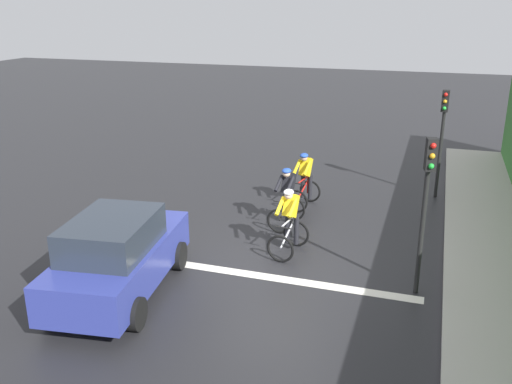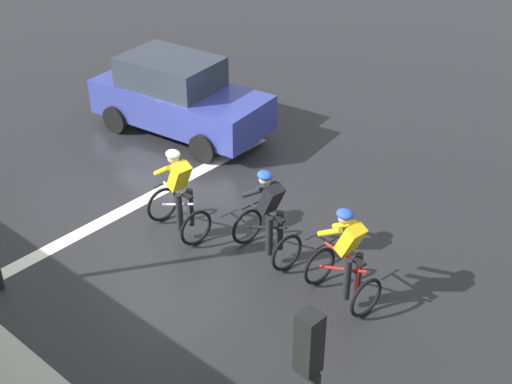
{
  "view_description": "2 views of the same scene",
  "coord_description": "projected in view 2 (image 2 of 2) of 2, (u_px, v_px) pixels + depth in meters",
  "views": [
    {
      "loc": [
        3.39,
        -11.29,
        5.79
      ],
      "look_at": [
        -0.84,
        1.57,
        1.17
      ],
      "focal_mm": 39.27,
      "sensor_mm": 36.0,
      "label": 1
    },
    {
      "loc": [
        7.19,
        8.65,
        7.32
      ],
      "look_at": [
        -0.53,
        1.82,
        0.94
      ],
      "focal_mm": 48.89,
      "sensor_mm": 36.0,
      "label": 2
    }
  ],
  "objects": [
    {
      "name": "cyclist_second",
      "position": [
        268.0,
        218.0,
        11.69
      ],
      "size": [
        0.81,
        1.16,
        1.66
      ],
      "color": "black",
      "rests_on": "ground"
    },
    {
      "name": "road_marking_stop_line",
      "position": [
        144.0,
        200.0,
        13.67
      ],
      "size": [
        7.0,
        0.3,
        0.01
      ],
      "primitive_type": "cube",
      "color": "silver",
      "rests_on": "ground"
    },
    {
      "name": "ground_plane",
      "position": [
        166.0,
        212.0,
        13.31
      ],
      "size": [
        80.0,
        80.0,
        0.0
      ],
      "primitive_type": "plane",
      "color": "black"
    },
    {
      "name": "cyclist_lead",
      "position": [
        346.0,
        260.0,
        10.72
      ],
      "size": [
        0.84,
        1.17,
        1.66
      ],
      "color": "black",
      "rests_on": "ground"
    },
    {
      "name": "cyclist_mid",
      "position": [
        179.0,
        195.0,
        12.31
      ],
      "size": [
        0.81,
        1.15,
        1.66
      ],
      "color": "black",
      "rests_on": "ground"
    },
    {
      "name": "car_navy",
      "position": [
        178.0,
        96.0,
        15.76
      ],
      "size": [
        2.29,
        4.29,
        1.76
      ],
      "color": "navy",
      "rests_on": "ground"
    }
  ]
}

